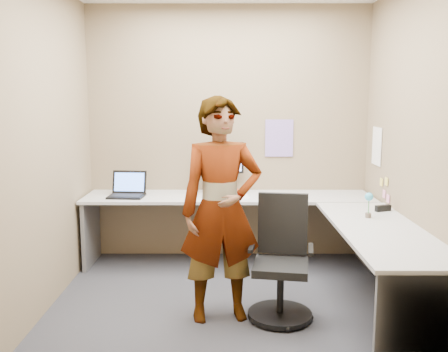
{
  "coord_description": "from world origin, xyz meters",
  "views": [
    {
      "loc": [
        -0.03,
        -4.09,
        1.74
      ],
      "look_at": [
        -0.04,
        0.25,
        1.05
      ],
      "focal_mm": 40.0,
      "sensor_mm": 36.0,
      "label": 1
    }
  ],
  "objects_px": {
    "monitor": "(221,161)",
    "office_chair": "(281,269)",
    "person": "(221,210)",
    "desk": "(276,223)"
  },
  "relations": [
    {
      "from": "monitor",
      "to": "office_chair",
      "type": "xyz_separation_m",
      "value": [
        0.49,
        -1.41,
        -0.68
      ]
    },
    {
      "from": "monitor",
      "to": "office_chair",
      "type": "distance_m",
      "value": 1.64
    },
    {
      "from": "monitor",
      "to": "office_chair",
      "type": "bearing_deg",
      "value": -89.06
    },
    {
      "from": "desk",
      "to": "office_chair",
      "type": "height_order",
      "value": "office_chair"
    },
    {
      "from": "monitor",
      "to": "desk",
      "type": "bearing_deg",
      "value": -72.71
    },
    {
      "from": "office_chair",
      "to": "person",
      "type": "height_order",
      "value": "person"
    },
    {
      "from": "desk",
      "to": "monitor",
      "type": "relative_size",
      "value": 6.13
    },
    {
      "from": "desk",
      "to": "person",
      "type": "height_order",
      "value": "person"
    },
    {
      "from": "desk",
      "to": "monitor",
      "type": "bearing_deg",
      "value": 125.54
    },
    {
      "from": "person",
      "to": "monitor",
      "type": "bearing_deg",
      "value": 79.68
    }
  ]
}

